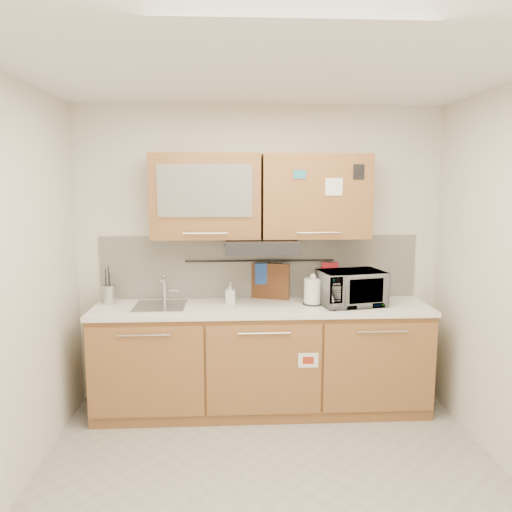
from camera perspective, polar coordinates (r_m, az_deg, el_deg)
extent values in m
plane|color=#9E9993|center=(3.49, 2.01, -25.52)|extent=(3.20, 3.20, 0.00)
plane|color=white|center=(2.96, 2.30, 21.09)|extent=(3.20, 3.20, 0.00)
plane|color=silver|center=(4.44, 0.42, 0.06)|extent=(3.20, 0.00, 3.20)
cube|color=#955D35|center=(4.36, 0.64, -11.78)|extent=(2.80, 0.60, 0.88)
cube|color=black|center=(4.51, 0.63, -16.43)|extent=(2.80, 0.54, 0.10)
cube|color=#9B6437|center=(4.11, -12.52, -12.87)|extent=(0.91, 0.02, 0.74)
cylinder|color=silver|center=(3.98, -12.72, -8.84)|extent=(0.41, 0.01, 0.01)
cube|color=#9B6437|center=(4.06, 0.93, -12.91)|extent=(0.91, 0.02, 0.74)
cylinder|color=silver|center=(3.93, 0.97, -8.84)|extent=(0.41, 0.01, 0.01)
cube|color=#9B6437|center=(4.22, 13.97, -12.30)|extent=(0.91, 0.02, 0.74)
cylinder|color=silver|center=(4.10, 14.23, -8.37)|extent=(0.41, 0.01, 0.01)
cube|color=white|center=(4.21, 0.66, -5.95)|extent=(2.82, 0.62, 0.04)
cube|color=silver|center=(4.44, 0.42, -1.24)|extent=(2.80, 0.02, 0.56)
cube|color=#955D35|center=(4.21, -5.74, 6.80)|extent=(0.90, 0.35, 0.70)
cube|color=silver|center=(4.03, -5.87, 7.43)|extent=(0.76, 0.02, 0.42)
cube|color=#9B6437|center=(4.27, 6.78, 6.81)|extent=(0.90, 0.35, 0.70)
cube|color=white|center=(4.11, 8.90, 7.82)|extent=(0.14, 0.00, 0.14)
cube|color=black|center=(4.17, 0.62, 1.18)|extent=(0.60, 0.46, 0.10)
cube|color=silver|center=(4.25, -10.91, -5.77)|extent=(0.42, 0.40, 0.03)
cylinder|color=silver|center=(4.38, -10.41, -3.67)|extent=(0.03, 0.03, 0.24)
cylinder|color=silver|center=(4.28, -10.59, -2.58)|extent=(0.02, 0.18, 0.02)
cylinder|color=black|center=(4.39, 0.45, -0.55)|extent=(1.30, 0.02, 0.02)
cylinder|color=#B3B4B8|center=(4.44, -16.48, -4.21)|extent=(0.14, 0.14, 0.16)
cylinder|color=black|center=(4.45, -16.75, -3.30)|extent=(0.01, 0.01, 0.30)
cylinder|color=black|center=(4.41, -16.35, -3.58)|extent=(0.01, 0.01, 0.27)
cylinder|color=black|center=(4.45, -16.46, -3.14)|extent=(0.01, 0.01, 0.32)
cylinder|color=black|center=(4.42, -16.77, -3.80)|extent=(0.01, 0.01, 0.24)
cylinder|color=silver|center=(4.26, 6.50, -4.06)|extent=(0.15, 0.15, 0.22)
sphere|color=silver|center=(4.23, 6.53, -2.34)|extent=(0.05, 0.05, 0.05)
cube|color=silver|center=(4.27, 7.77, -3.91)|extent=(0.02, 0.03, 0.14)
cylinder|color=black|center=(4.28, 6.47, -5.40)|extent=(0.17, 0.17, 0.01)
cube|color=black|center=(4.29, 12.07, -4.26)|extent=(0.29, 0.22, 0.20)
cube|color=black|center=(4.25, 11.57, -3.13)|extent=(0.10, 0.13, 0.01)
cube|color=black|center=(4.30, 12.64, -3.04)|extent=(0.10, 0.13, 0.01)
imported|color=#999999|center=(4.28, 10.80, -3.61)|extent=(0.59, 0.46, 0.29)
imported|color=#999999|center=(4.26, -2.95, -4.27)|extent=(0.08, 0.09, 0.18)
cube|color=brown|center=(4.43, 1.46, -3.77)|extent=(0.36, 0.16, 0.46)
cube|color=#214497|center=(4.40, 0.62, -2.03)|extent=(0.11, 0.04, 0.19)
cube|color=black|center=(4.41, 2.19, -2.09)|extent=(0.13, 0.07, 0.20)
cube|color=#B41823|center=(4.48, 8.41, -1.88)|extent=(0.15, 0.04, 0.18)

